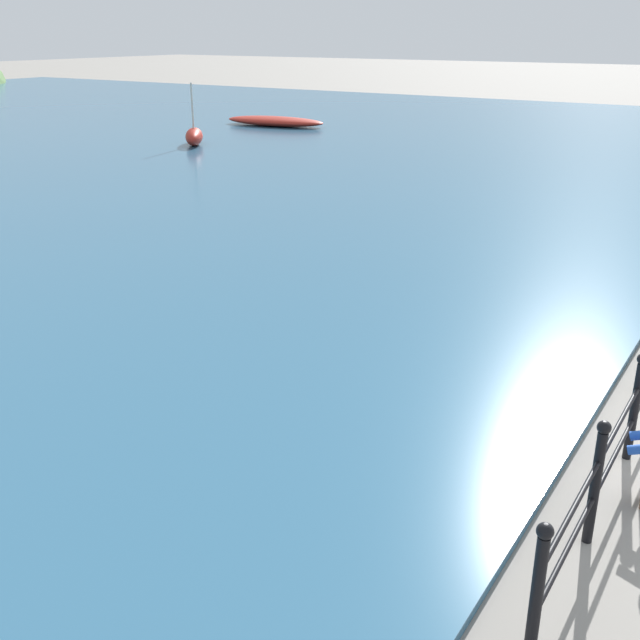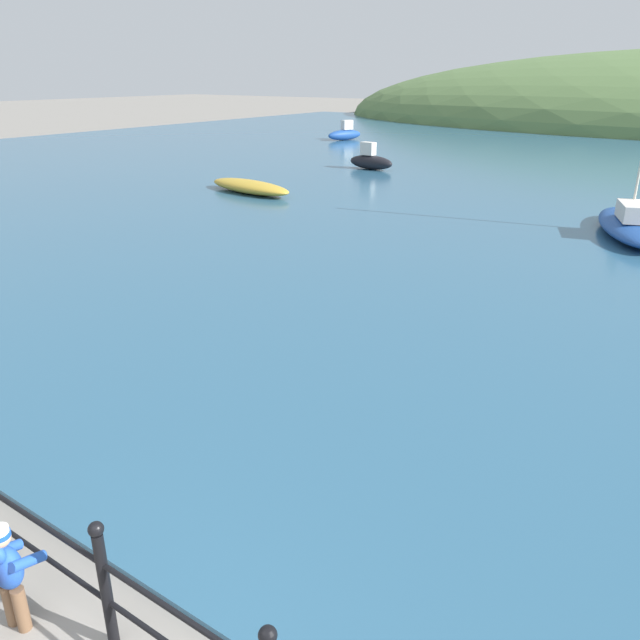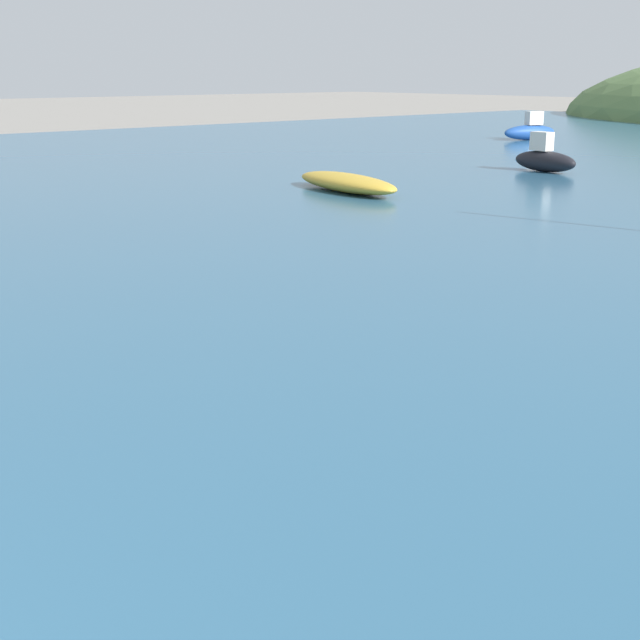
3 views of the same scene
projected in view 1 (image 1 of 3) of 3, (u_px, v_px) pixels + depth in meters
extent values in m
cylinder|color=black|center=(536.00, 603.00, 5.16)|extent=(0.09, 0.09, 1.10)
sphere|color=black|center=(545.00, 531.00, 4.95)|extent=(0.12, 0.12, 0.12)
cylinder|color=black|center=(595.00, 488.00, 6.45)|extent=(0.09, 0.09, 1.10)
sphere|color=black|center=(604.00, 427.00, 6.24)|extent=(0.12, 0.12, 0.12)
cylinder|color=black|center=(634.00, 412.00, 7.74)|extent=(0.09, 0.09, 1.10)
ellipsoid|color=maroon|center=(194.00, 137.00, 28.66)|extent=(2.04, 1.79, 0.64)
cylinder|color=beige|center=(192.00, 106.00, 28.15)|extent=(0.07, 0.07, 1.67)
ellipsoid|color=maroon|center=(275.00, 121.00, 34.43)|extent=(2.16, 5.03, 0.42)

